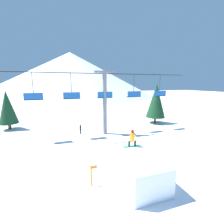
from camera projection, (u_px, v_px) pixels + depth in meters
name	position (u px, v px, depth m)	size (l,w,h in m)	color
ground_plane	(144.00, 186.00, 9.11)	(220.00, 220.00, 0.00)	white
mountain_ridge	(71.00, 74.00, 77.06)	(83.17, 83.17, 21.71)	silver
snow_ramp	(137.00, 167.00, 9.57)	(2.39, 4.24, 1.75)	white
snowboarder	(132.00, 138.00, 10.49)	(1.31, 0.34, 1.24)	#1E9E6B
chairlift	(105.00, 98.00, 17.84)	(22.37, 0.49, 7.68)	slate
pine_tree_near	(156.00, 101.00, 23.09)	(2.93, 2.93, 6.15)	#4C3823
pine_tree_far	(7.00, 107.00, 19.89)	(2.35, 2.35, 5.29)	#4C3823
trail_marker	(92.00, 175.00, 9.01)	(0.41, 0.10, 1.33)	orange
distant_skier	(80.00, 129.00, 18.35)	(0.24, 0.24, 1.23)	black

